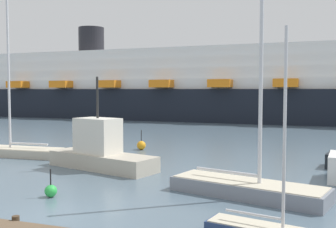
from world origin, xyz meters
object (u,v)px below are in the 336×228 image
sailboat_0 (248,185)px  fishing_boat_0 (100,151)px  sailboat_2 (17,148)px  channel_buoy_0 (51,191)px  cruise_ship (176,88)px  channel_buoy_1 (141,145)px

sailboat_0 → fishing_boat_0: size_ratio=1.45×
fishing_boat_0 → sailboat_2: bearing=1.4°
channel_buoy_0 → cruise_ship: bearing=101.5°
channel_buoy_1 → cruise_ship: cruise_ship is taller
sailboat_0 → fishing_boat_0: sailboat_0 is taller
sailboat_2 → channel_buoy_1: (7.29, 5.58, -0.18)m
sailboat_0 → cruise_ship: 47.57m
sailboat_0 → sailboat_2: (-17.14, 5.55, 0.05)m
sailboat_2 → channel_buoy_1: 9.19m
sailboat_0 → channel_buoy_0: bearing=-144.7°
channel_buoy_0 → cruise_ship: (-9.58, 46.88, 4.70)m
sailboat_2 → fishing_boat_0: 8.17m
channel_buoy_1 → cruise_ship: bearing=103.6°
fishing_boat_0 → cruise_ship: bearing=-62.0°
sailboat_2 → channel_buoy_1: bearing=-145.2°
fishing_boat_0 → cruise_ship: 41.49m
sailboat_0 → cruise_ship: bearing=127.4°
channel_buoy_1 → sailboat_2: bearing=-142.6°
sailboat_2 → channel_buoy_0: bearing=133.8°
sailboat_0 → channel_buoy_0: 8.70m
channel_buoy_1 → cruise_ship: (-7.91, 32.77, 4.62)m
sailboat_0 → sailboat_2: sailboat_2 is taller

